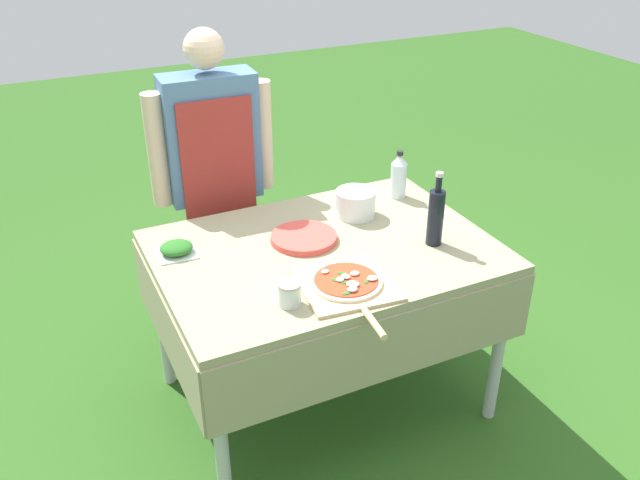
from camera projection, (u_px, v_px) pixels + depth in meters
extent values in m
plane|color=#2D5B1E|center=(324.00, 397.00, 3.06)|extent=(12.00, 12.00, 0.00)
cube|color=gray|center=(325.00, 252.00, 2.69)|extent=(1.32, 0.94, 0.04)
cube|color=gray|center=(384.00, 351.00, 2.39)|extent=(1.32, 0.01, 0.28)
cube|color=gray|center=(280.00, 235.00, 3.14)|extent=(1.32, 0.01, 0.28)
cube|color=gray|center=(165.00, 327.00, 2.52)|extent=(0.01, 0.94, 0.28)
cube|color=gray|center=(458.00, 250.00, 3.02)|extent=(0.01, 0.94, 0.28)
cylinder|color=#B7B7BC|center=(221.00, 441.00, 2.33)|extent=(0.05, 0.05, 0.74)
cylinder|color=#B7B7BC|center=(499.00, 347.00, 2.78)|extent=(0.05, 0.05, 0.74)
cylinder|color=#B7B7BC|center=(162.00, 315.00, 2.98)|extent=(0.05, 0.05, 0.74)
cylinder|color=#B7B7BC|center=(395.00, 256.00, 3.43)|extent=(0.05, 0.05, 0.74)
cylinder|color=#4C4C51|center=(236.00, 262.00, 3.36)|extent=(0.11, 0.11, 0.76)
cylinder|color=#4C4C51|center=(207.00, 268.00, 3.30)|extent=(0.11, 0.11, 0.76)
cube|color=#4C7099|center=(211.00, 137.00, 3.01)|extent=(0.42, 0.19, 0.57)
cube|color=#9E2D28|center=(220.00, 189.00, 3.03)|extent=(0.33, 0.02, 0.83)
cylinder|color=beige|center=(263.00, 135.00, 3.10)|extent=(0.09, 0.09, 0.51)
cylinder|color=beige|center=(157.00, 151.00, 2.93)|extent=(0.09, 0.09, 0.51)
sphere|color=beige|center=(204.00, 49.00, 2.82)|extent=(0.17, 0.17, 0.17)
cube|color=#D1B27F|center=(346.00, 284.00, 2.44)|extent=(0.36, 0.36, 0.01)
cylinder|color=#D1B27F|center=(374.00, 323.00, 2.23)|extent=(0.04, 0.17, 0.02)
cylinder|color=beige|center=(346.00, 282.00, 2.43)|extent=(0.26, 0.26, 0.01)
cylinder|color=#D14223|center=(346.00, 280.00, 2.43)|extent=(0.23, 0.23, 0.00)
ellipsoid|color=white|center=(353.00, 289.00, 2.35)|extent=(0.04, 0.03, 0.02)
ellipsoid|color=white|center=(346.00, 276.00, 2.43)|extent=(0.04, 0.04, 0.01)
ellipsoid|color=white|center=(353.00, 284.00, 2.38)|extent=(0.06, 0.06, 0.01)
ellipsoid|color=white|center=(372.00, 278.00, 2.42)|extent=(0.04, 0.04, 0.01)
ellipsoid|color=white|center=(325.00, 271.00, 2.46)|extent=(0.03, 0.03, 0.01)
ellipsoid|color=white|center=(340.00, 279.00, 2.41)|extent=(0.04, 0.04, 0.01)
ellipsoid|color=white|center=(355.00, 273.00, 2.45)|extent=(0.04, 0.03, 0.01)
ellipsoid|color=#286B23|center=(367.00, 281.00, 2.41)|extent=(0.03, 0.03, 0.00)
ellipsoid|color=#286B23|center=(346.00, 293.00, 2.34)|extent=(0.04, 0.02, 0.00)
ellipsoid|color=#286B23|center=(336.00, 280.00, 2.41)|extent=(0.03, 0.04, 0.00)
ellipsoid|color=#286B23|center=(342.00, 273.00, 2.46)|extent=(0.04, 0.03, 0.00)
ellipsoid|color=#286B23|center=(345.00, 282.00, 2.40)|extent=(0.03, 0.02, 0.00)
ellipsoid|color=#286B23|center=(350.00, 291.00, 2.35)|extent=(0.03, 0.03, 0.00)
cylinder|color=black|center=(436.00, 218.00, 2.66)|extent=(0.06, 0.06, 0.23)
cylinder|color=black|center=(439.00, 184.00, 2.59)|extent=(0.03, 0.03, 0.06)
cylinder|color=silver|center=(440.00, 174.00, 2.57)|extent=(0.03, 0.03, 0.02)
cylinder|color=silver|center=(398.00, 181.00, 3.06)|extent=(0.07, 0.07, 0.16)
cone|color=silver|center=(400.00, 159.00, 3.01)|extent=(0.07, 0.07, 0.04)
cylinder|color=#232326|center=(400.00, 153.00, 2.99)|extent=(0.03, 0.03, 0.02)
cube|color=silver|center=(177.00, 253.00, 2.64)|extent=(0.16, 0.15, 0.01)
ellipsoid|color=#286B23|center=(176.00, 248.00, 2.62)|extent=(0.14, 0.13, 0.04)
cylinder|color=silver|center=(356.00, 203.00, 2.90)|extent=(0.17, 0.17, 0.11)
cylinder|color=#DB4C42|center=(304.00, 240.00, 2.73)|extent=(0.27, 0.27, 0.00)
cylinder|color=#DB4C42|center=(304.00, 239.00, 2.73)|extent=(0.27, 0.27, 0.00)
cylinder|color=#DB4C42|center=(304.00, 238.00, 2.73)|extent=(0.27, 0.27, 0.00)
cylinder|color=#DB4C42|center=(304.00, 237.00, 2.72)|extent=(0.27, 0.27, 0.00)
cylinder|color=#DB4C42|center=(304.00, 236.00, 2.72)|extent=(0.27, 0.27, 0.00)
cylinder|color=silver|center=(289.00, 295.00, 2.32)|extent=(0.08, 0.08, 0.08)
cylinder|color=#D14223|center=(290.00, 298.00, 2.32)|extent=(0.07, 0.07, 0.05)
cylinder|color=#B7B2A3|center=(289.00, 284.00, 2.30)|extent=(0.08, 0.08, 0.01)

